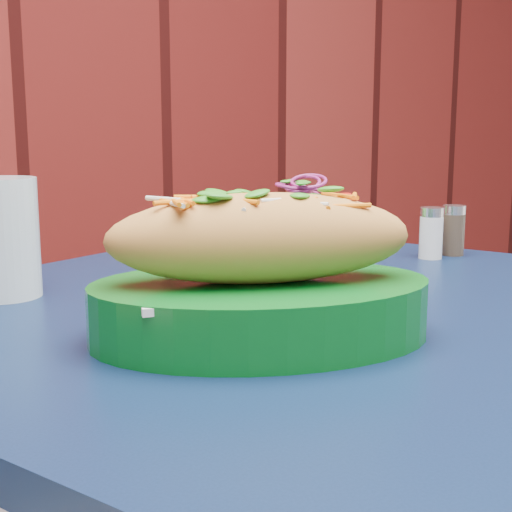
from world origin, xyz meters
TOP-DOWN VIEW (x-y plane):
  - cafe_table at (-0.08, 1.75)m, footprint 1.02×1.02m
  - banh_mi_basket at (-0.20, 1.69)m, footprint 0.34×0.29m
  - salad_plate at (0.07, 1.97)m, footprint 0.20×0.20m
  - water_glass at (-0.34, 1.96)m, footprint 0.08×0.08m
  - salt_shaker at (0.20, 1.86)m, footprint 0.03×0.03m
  - pepper_shaker at (0.25, 1.86)m, footprint 0.03×0.03m

SIDE VIEW (x-z plane):
  - cafe_table at x=-0.08m, z-range 0.29..1.04m
  - salt_shaker at x=0.20m, z-range 0.75..0.82m
  - pepper_shaker at x=0.25m, z-range 0.75..0.82m
  - salad_plate at x=0.07m, z-range 0.74..0.85m
  - banh_mi_basket at x=-0.20m, z-range 0.74..0.87m
  - water_glass at x=-0.34m, z-range 0.75..0.87m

